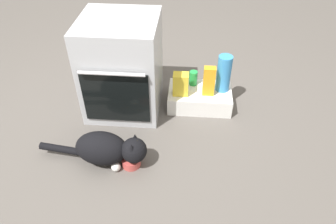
{
  "coord_description": "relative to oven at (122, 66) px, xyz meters",
  "views": [
    {
      "loc": [
        0.43,
        -1.66,
        1.63
      ],
      "look_at": [
        0.3,
        -0.01,
        0.25
      ],
      "focal_mm": 33.6,
      "sensor_mm": 36.0,
      "label": 1
    }
  ],
  "objects": [
    {
      "name": "pantry_cabinet",
      "position": [
        0.6,
        0.05,
        -0.3
      ],
      "size": [
        0.51,
        0.32,
        0.15
      ],
      "primitive_type": "cube",
      "color": "white",
      "rests_on": "ground"
    },
    {
      "name": "snack_bag",
      "position": [
        0.45,
        -0.01,
        -0.13
      ],
      "size": [
        0.12,
        0.09,
        0.18
      ],
      "primitive_type": "cube",
      "color": "yellow",
      "rests_on": "pantry_cabinet"
    },
    {
      "name": "water_bottle",
      "position": [
        0.78,
        0.08,
        -0.07
      ],
      "size": [
        0.11,
        0.11,
        0.3
      ],
      "primitive_type": "cylinder",
      "color": "#388CD1",
      "rests_on": "pantry_cabinet"
    },
    {
      "name": "juice_carton",
      "position": [
        0.67,
        0.01,
        -0.1
      ],
      "size": [
        0.09,
        0.06,
        0.24
      ],
      "primitive_type": "cube",
      "color": "orange",
      "rests_on": "pantry_cabinet"
    },
    {
      "name": "cat",
      "position": [
        0.0,
        -0.63,
        -0.24
      ],
      "size": [
        0.75,
        0.25,
        0.24
      ],
      "rotation": [
        0.0,
        0.0,
        -0.08
      ],
      "color": "black",
      "rests_on": "ground"
    },
    {
      "name": "food_bowl",
      "position": [
        0.15,
        -0.64,
        -0.34
      ],
      "size": [
        0.13,
        0.13,
        0.08
      ],
      "color": "#C64C47",
      "rests_on": "ground"
    },
    {
      "name": "ground",
      "position": [
        0.08,
        -0.36,
        -0.37
      ],
      "size": [
        8.0,
        8.0,
        0.0
      ],
      "primitive_type": "plane",
      "color": "#56514C"
    },
    {
      "name": "soda_can",
      "position": [
        0.55,
        0.13,
        -0.16
      ],
      "size": [
        0.07,
        0.07,
        0.12
      ],
      "primitive_type": "cylinder",
      "color": "green",
      "rests_on": "pantry_cabinet"
    },
    {
      "name": "oven",
      "position": [
        0.0,
        0.0,
        0.0
      ],
      "size": [
        0.56,
        0.6,
        0.74
      ],
      "color": "#B7BABF",
      "rests_on": "ground"
    }
  ]
}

